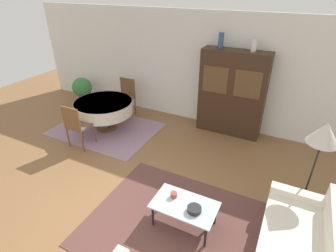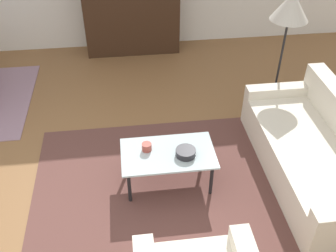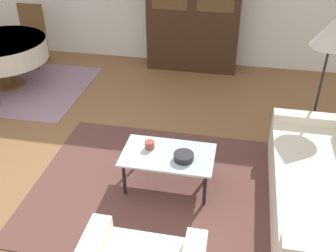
{
  "view_description": "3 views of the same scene",
  "coord_description": "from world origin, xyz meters",
  "px_view_note": "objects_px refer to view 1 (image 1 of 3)",
  "views": [
    {
      "loc": [
        2.05,
        -2.28,
        3.23
      ],
      "look_at": [
        0.2,
        1.4,
        0.95
      ],
      "focal_mm": 28.0,
      "sensor_mm": 36.0,
      "label": 1
    },
    {
      "loc": [
        0.66,
        -2.61,
        3.03
      ],
      "look_at": [
        1.03,
        0.29,
        0.75
      ],
      "focal_mm": 42.0,
      "sensor_mm": 36.0,
      "label": 2
    },
    {
      "loc": [
        1.64,
        -2.84,
        2.8
      ],
      "look_at": [
        1.03,
        0.29,
        0.75
      ],
      "focal_mm": 42.0,
      "sensor_mm": 36.0,
      "label": 3
    }
  ],
  "objects_px": {
    "vase_short": "(254,46)",
    "display_cabinet": "(232,94)",
    "dining_chair_near": "(77,124)",
    "bowl": "(194,209)",
    "floor_lamp": "(324,136)",
    "coffee_table": "(185,207)",
    "potted_plant": "(82,88)",
    "cup": "(174,195)",
    "vase_tall": "(221,41)",
    "dining_table": "(104,107)",
    "dining_chair_far": "(126,95)"
  },
  "relations": [
    {
      "from": "vase_short",
      "to": "display_cabinet",
      "type": "bearing_deg",
      "value": -179.84
    },
    {
      "from": "dining_chair_near",
      "to": "bowl",
      "type": "distance_m",
      "value": 3.24
    },
    {
      "from": "dining_chair_near",
      "to": "bowl",
      "type": "relative_size",
      "value": 4.92
    },
    {
      "from": "display_cabinet",
      "to": "floor_lamp",
      "type": "height_order",
      "value": "display_cabinet"
    },
    {
      "from": "display_cabinet",
      "to": "dining_chair_near",
      "type": "height_order",
      "value": "display_cabinet"
    },
    {
      "from": "coffee_table",
      "to": "potted_plant",
      "type": "relative_size",
      "value": 1.2
    },
    {
      "from": "display_cabinet",
      "to": "potted_plant",
      "type": "distance_m",
      "value": 4.36
    },
    {
      "from": "bowl",
      "to": "potted_plant",
      "type": "xyz_separation_m",
      "value": [
        -4.68,
        2.85,
        0.02
      ]
    },
    {
      "from": "floor_lamp",
      "to": "vase_short",
      "type": "height_order",
      "value": "vase_short"
    },
    {
      "from": "display_cabinet",
      "to": "dining_chair_near",
      "type": "xyz_separation_m",
      "value": [
        -2.73,
        -2.15,
        -0.41
      ]
    },
    {
      "from": "display_cabinet",
      "to": "cup",
      "type": "bearing_deg",
      "value": -90.38
    },
    {
      "from": "bowl",
      "to": "vase_tall",
      "type": "bearing_deg",
      "value": 103.01
    },
    {
      "from": "dining_table",
      "to": "cup",
      "type": "relative_size",
      "value": 13.95
    },
    {
      "from": "coffee_table",
      "to": "floor_lamp",
      "type": "height_order",
      "value": "floor_lamp"
    },
    {
      "from": "coffee_table",
      "to": "potted_plant",
      "type": "height_order",
      "value": "potted_plant"
    },
    {
      "from": "cup",
      "to": "bowl",
      "type": "distance_m",
      "value": 0.4
    },
    {
      "from": "dining_chair_far",
      "to": "dining_table",
      "type": "bearing_deg",
      "value": 90.0
    },
    {
      "from": "floor_lamp",
      "to": "vase_short",
      "type": "relative_size",
      "value": 6.54
    },
    {
      "from": "display_cabinet",
      "to": "vase_short",
      "type": "xyz_separation_m",
      "value": [
        0.32,
        0.0,
        1.1
      ]
    },
    {
      "from": "coffee_table",
      "to": "floor_lamp",
      "type": "relative_size",
      "value": 0.61
    },
    {
      "from": "dining_table",
      "to": "potted_plant",
      "type": "bearing_deg",
      "value": 148.79
    },
    {
      "from": "floor_lamp",
      "to": "vase_tall",
      "type": "xyz_separation_m",
      "value": [
        -2.12,
        1.84,
        0.81
      ]
    },
    {
      "from": "floor_lamp",
      "to": "display_cabinet",
      "type": "bearing_deg",
      "value": 133.63
    },
    {
      "from": "vase_tall",
      "to": "dining_table",
      "type": "bearing_deg",
      "value": -152.13
    },
    {
      "from": "vase_short",
      "to": "potted_plant",
      "type": "height_order",
      "value": "vase_short"
    },
    {
      "from": "dining_chair_near",
      "to": "potted_plant",
      "type": "height_order",
      "value": "dining_chair_near"
    },
    {
      "from": "dining_chair_near",
      "to": "cup",
      "type": "bearing_deg",
      "value": -17.56
    },
    {
      "from": "bowl",
      "to": "floor_lamp",
      "type": "bearing_deg",
      "value": 42.76
    },
    {
      "from": "dining_chair_near",
      "to": "vase_tall",
      "type": "height_order",
      "value": "vase_tall"
    },
    {
      "from": "dining_chair_near",
      "to": "floor_lamp",
      "type": "bearing_deg",
      "value": 4.01
    },
    {
      "from": "floor_lamp",
      "to": "potted_plant",
      "type": "xyz_separation_m",
      "value": [
        -6.08,
        1.56,
        -0.85
      ]
    },
    {
      "from": "floor_lamp",
      "to": "bowl",
      "type": "xyz_separation_m",
      "value": [
        -1.4,
        -1.29,
        -0.87
      ]
    },
    {
      "from": "display_cabinet",
      "to": "bowl",
      "type": "relative_size",
      "value": 9.76
    },
    {
      "from": "floor_lamp",
      "to": "potted_plant",
      "type": "bearing_deg",
      "value": 165.59
    },
    {
      "from": "potted_plant",
      "to": "bowl",
      "type": "bearing_deg",
      "value": -31.4
    },
    {
      "from": "coffee_table",
      "to": "vase_short",
      "type": "height_order",
      "value": "vase_short"
    },
    {
      "from": "dining_chair_near",
      "to": "vase_tall",
      "type": "bearing_deg",
      "value": 42.43
    },
    {
      "from": "dining_table",
      "to": "potted_plant",
      "type": "xyz_separation_m",
      "value": [
        -1.6,
        0.97,
        -0.13
      ]
    },
    {
      "from": "coffee_table",
      "to": "bowl",
      "type": "xyz_separation_m",
      "value": [
        0.17,
        -0.06,
        0.08
      ]
    },
    {
      "from": "coffee_table",
      "to": "bowl",
      "type": "distance_m",
      "value": 0.19
    },
    {
      "from": "dining_chair_near",
      "to": "dining_table",
      "type": "bearing_deg",
      "value": 90.0
    },
    {
      "from": "coffee_table",
      "to": "vase_short",
      "type": "distance_m",
      "value": 3.52
    },
    {
      "from": "dining_chair_near",
      "to": "cup",
      "type": "relative_size",
      "value": 10.05
    },
    {
      "from": "display_cabinet",
      "to": "bowl",
      "type": "bearing_deg",
      "value": -83.53
    },
    {
      "from": "display_cabinet",
      "to": "dining_table",
      "type": "xyz_separation_m",
      "value": [
        -2.73,
        -1.25,
        -0.39
      ]
    },
    {
      "from": "potted_plant",
      "to": "floor_lamp",
      "type": "bearing_deg",
      "value": -14.41
    },
    {
      "from": "display_cabinet",
      "to": "floor_lamp",
      "type": "distance_m",
      "value": 2.56
    },
    {
      "from": "dining_chair_near",
      "to": "cup",
      "type": "distance_m",
      "value": 2.84
    },
    {
      "from": "cup",
      "to": "vase_short",
      "type": "distance_m",
      "value": 3.44
    },
    {
      "from": "dining_table",
      "to": "dining_chair_near",
      "type": "xyz_separation_m",
      "value": [
        0.0,
        -0.91,
        -0.02
      ]
    }
  ]
}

